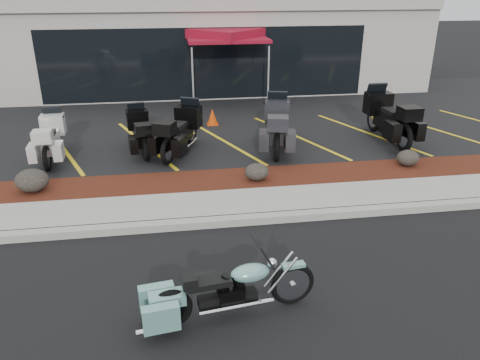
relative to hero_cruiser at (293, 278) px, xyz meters
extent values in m
plane|color=black|center=(-0.17, 1.64, -0.44)|extent=(90.00, 90.00, 0.00)
cube|color=gray|center=(-0.17, 2.54, -0.37)|extent=(24.00, 0.25, 0.15)
cube|color=gray|center=(-0.17, 3.24, -0.37)|extent=(24.00, 1.20, 0.15)
cube|color=#330F0B|center=(-0.17, 4.44, -0.36)|extent=(24.00, 1.20, 0.16)
cube|color=black|center=(-0.17, 9.84, -0.37)|extent=(26.00, 9.60, 0.15)
cube|color=#9A968B|center=(-0.17, 16.14, 1.56)|extent=(18.00, 8.00, 4.00)
cube|color=black|center=(-0.17, 12.16, 1.06)|extent=(12.00, 0.06, 2.60)
cube|color=#9A968B|center=(-0.17, 12.13, 3.16)|extent=(18.00, 0.30, 0.50)
ellipsoid|color=black|center=(-4.64, 4.37, -0.03)|extent=(0.71, 0.59, 0.50)
ellipsoid|color=black|center=(0.26, 4.26, -0.08)|extent=(0.56, 0.46, 0.39)
ellipsoid|color=black|center=(4.11, 4.59, -0.08)|extent=(0.56, 0.47, 0.40)
cone|color=#CB3906|center=(-0.30, 8.86, -0.04)|extent=(0.38, 0.38, 0.51)
cylinder|color=silver|center=(-1.18, 11.21, 0.79)|extent=(0.06, 0.06, 2.16)
cylinder|color=silver|center=(1.25, 10.21, 0.79)|extent=(0.06, 0.06, 2.16)
cylinder|color=silver|center=(-0.18, 13.64, 0.79)|extent=(0.06, 0.06, 2.16)
cylinder|color=silver|center=(2.25, 12.64, 0.79)|extent=(0.06, 0.06, 2.16)
cube|color=maroon|center=(0.53, 11.92, 2.01)|extent=(3.67, 3.67, 0.11)
cube|color=maroon|center=(0.53, 11.92, 2.17)|extent=(2.70, 2.70, 0.33)
camera|label=1|loc=(-1.59, -5.43, 3.96)|focal=35.00mm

